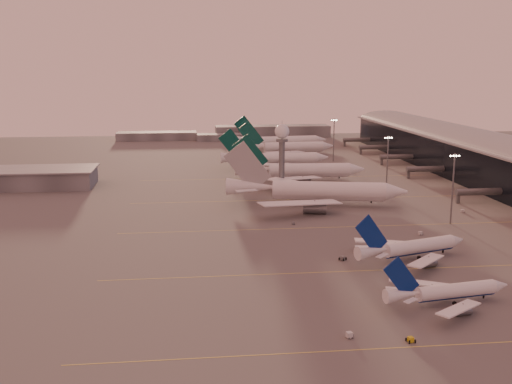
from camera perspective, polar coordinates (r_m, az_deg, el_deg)
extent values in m
plane|color=#514F4F|center=(153.84, 7.49, -8.80)|extent=(700.00, 700.00, 0.00)
cube|color=#DAC44C|center=(172.03, 16.51, -6.96)|extent=(180.00, 0.25, 0.02)
cube|color=#DAC44C|center=(212.35, 11.84, -3.17)|extent=(180.00, 0.25, 0.02)
cube|color=#DAC44C|center=(254.24, 8.71, -0.59)|extent=(180.00, 0.25, 0.02)
cube|color=#DAC44C|center=(301.84, 6.27, 1.42)|extent=(180.00, 0.25, 0.02)
cube|color=black|center=(291.48, 23.23, 1.96)|extent=(36.00, 360.00, 18.00)
cylinder|color=slate|center=(259.20, 20.73, 0.03)|extent=(22.00, 2.80, 2.80)
cube|color=slate|center=(255.27, 18.69, -0.53)|extent=(1.20, 1.20, 4.40)
cylinder|color=slate|center=(309.19, 16.07, 2.12)|extent=(22.00, 2.80, 2.80)
cube|color=slate|center=(305.90, 14.31, 1.68)|extent=(1.20, 1.20, 4.40)
cylinder|color=slate|center=(347.88, 13.46, 3.29)|extent=(22.00, 2.80, 2.80)
cube|color=slate|center=(344.97, 11.88, 2.90)|extent=(1.20, 1.20, 4.40)
cylinder|color=slate|center=(387.27, 11.37, 4.21)|extent=(22.00, 2.80, 2.80)
cube|color=slate|center=(384.65, 9.94, 3.87)|extent=(1.20, 1.20, 4.40)
cylinder|color=slate|center=(425.24, 9.75, 4.93)|extent=(22.00, 2.80, 2.80)
cube|color=slate|center=(422.86, 8.43, 4.62)|extent=(1.20, 1.20, 4.40)
cube|color=#5A5B60|center=(296.35, -22.84, 1.16)|extent=(80.00, 25.00, 8.00)
cube|color=slate|center=(295.68, -22.90, 1.95)|extent=(82.00, 27.00, 0.60)
cylinder|color=slate|center=(266.29, 2.46, 2.50)|extent=(2.60, 2.60, 22.00)
cylinder|color=slate|center=(264.69, 2.49, 4.96)|extent=(5.20, 5.20, 1.20)
sphere|color=white|center=(264.26, 2.49, 5.80)|extent=(6.40, 6.40, 6.40)
cylinder|color=slate|center=(263.90, 2.50, 6.60)|extent=(0.16, 0.16, 2.00)
cylinder|color=slate|center=(218.65, 18.22, 0.28)|extent=(0.56, 0.56, 25.00)
cube|color=slate|center=(216.71, 18.42, 3.39)|extent=(3.60, 0.25, 0.25)
sphere|color=#FFEABF|center=(216.14, 18.05, 3.29)|extent=(0.56, 0.56, 0.56)
sphere|color=#FFEABF|center=(216.56, 18.29, 3.29)|extent=(0.56, 0.56, 0.56)
sphere|color=#FFEABF|center=(216.97, 18.53, 3.29)|extent=(0.56, 0.56, 0.56)
sphere|color=#FFEABF|center=(217.40, 18.77, 3.28)|extent=(0.56, 0.56, 0.56)
cylinder|color=slate|center=(267.15, 12.39, 2.59)|extent=(0.56, 0.56, 25.00)
cube|color=slate|center=(265.56, 12.51, 5.15)|extent=(3.60, 0.25, 0.25)
sphere|color=#FFEABF|center=(265.13, 12.19, 5.06)|extent=(0.56, 0.56, 0.56)
sphere|color=#FFEABF|center=(265.45, 12.40, 5.06)|extent=(0.56, 0.56, 0.56)
sphere|color=#FFEABF|center=(265.77, 12.60, 5.06)|extent=(0.56, 0.56, 0.56)
sphere|color=#FFEABF|center=(266.09, 12.81, 5.06)|extent=(0.56, 0.56, 0.56)
cylinder|color=slate|center=(352.24, 7.41, 4.92)|extent=(0.56, 0.56, 25.00)
cube|color=slate|center=(351.04, 7.46, 6.87)|extent=(3.60, 0.25, 0.25)
sphere|color=#FFEABF|center=(350.72, 7.22, 6.81)|extent=(0.56, 0.56, 0.56)
sphere|color=#FFEABF|center=(350.95, 7.38, 6.80)|extent=(0.56, 0.56, 0.56)
sphere|color=#FFEABF|center=(351.19, 7.54, 6.80)|extent=(0.56, 0.56, 0.56)
sphere|color=#FFEABF|center=(351.43, 7.70, 6.80)|extent=(0.56, 0.56, 0.56)
cube|color=#5A5B60|center=(463.12, -9.41, 5.30)|extent=(60.00, 18.00, 6.00)
cube|color=#5A5B60|center=(476.79, 1.56, 5.81)|extent=(90.00, 20.00, 9.00)
cube|color=#5A5B60|center=(453.32, -3.12, 5.24)|extent=(40.00, 15.00, 5.00)
cylinder|color=white|center=(147.99, 18.53, -9.05)|extent=(20.02, 6.44, 3.36)
cylinder|color=navy|center=(148.26, 18.51, -9.32)|extent=(19.48, 5.44, 2.42)
cone|color=white|center=(154.66, 22.20, -8.41)|extent=(4.30, 3.92, 3.36)
cone|color=white|center=(140.79, 13.73, -9.66)|extent=(8.70, 4.63, 3.36)
cube|color=white|center=(139.28, 18.74, -10.65)|extent=(13.39, 11.25, 1.06)
cylinder|color=slate|center=(142.63, 19.07, -10.80)|extent=(4.12, 2.76, 2.18)
cube|color=slate|center=(142.28, 19.10, -10.44)|extent=(0.30, 0.26, 1.34)
cube|color=white|center=(152.20, 15.24, -8.50)|extent=(14.58, 7.76, 1.06)
cylinder|color=slate|center=(152.37, 16.37, -9.15)|extent=(4.12, 2.76, 2.18)
cube|color=slate|center=(152.05, 16.39, -8.82)|extent=(0.30, 0.26, 1.34)
cube|color=navy|center=(139.16, 13.66, -8.08)|extent=(9.16, 1.76, 10.02)
cube|color=white|center=(137.71, 14.52, -10.16)|extent=(3.95, 3.37, 0.22)
cube|color=white|center=(143.88, 13.00, -9.11)|extent=(4.07, 2.48, 0.22)
cylinder|color=black|center=(152.95, 20.84, -9.45)|extent=(0.44, 0.44, 0.88)
cylinder|color=black|center=(149.44, 17.54, -9.70)|extent=(1.03, 0.59, 0.97)
cylinder|color=black|center=(146.45, 18.37, -10.20)|extent=(1.03, 0.59, 0.97)
cylinder|color=white|center=(178.29, 15.31, -5.15)|extent=(23.09, 10.83, 3.92)
cylinder|color=navy|center=(178.54, 15.29, -5.42)|extent=(22.31, 9.64, 2.82)
cone|color=white|center=(187.11, 18.56, -4.55)|extent=(5.44, 5.10, 3.92)
cone|color=white|center=(168.51, 11.01, -5.76)|extent=(10.38, 6.70, 3.92)
cube|color=white|center=(167.99, 15.89, -6.47)|extent=(14.33, 14.64, 1.23)
cylinder|color=slate|center=(171.92, 16.09, -6.69)|extent=(5.02, 3.80, 2.55)
cube|color=slate|center=(171.59, 16.11, -6.34)|extent=(0.37, 0.34, 1.57)
cube|color=white|center=(182.34, 11.99, -4.83)|extent=(17.06, 6.69, 1.23)
cylinder|color=slate|center=(182.75, 13.11, -5.43)|extent=(5.02, 3.80, 2.55)
cube|color=slate|center=(182.43, 13.12, -5.10)|extent=(0.37, 0.34, 1.57)
cube|color=navy|center=(166.87, 10.94, -4.19)|extent=(10.33, 3.66, 11.67)
cube|color=white|center=(165.08, 11.91, -6.13)|extent=(4.36, 4.29, 0.26)
cube|color=white|center=(171.97, 10.16, -5.33)|extent=(4.64, 2.27, 0.26)
cylinder|color=black|center=(184.59, 17.37, -5.56)|extent=(0.52, 0.52, 1.03)
cylinder|color=black|center=(179.58, 14.34, -5.85)|extent=(1.24, 0.84, 1.13)
cylinder|color=black|center=(176.26, 15.26, -6.24)|extent=(1.24, 0.84, 1.13)
cylinder|color=white|center=(238.52, 6.92, -0.18)|extent=(44.70, 15.80, 6.91)
cylinder|color=white|center=(238.85, 6.91, -0.55)|extent=(43.44, 13.73, 4.97)
cone|color=white|center=(240.72, 13.21, -0.30)|extent=(9.79, 8.51, 6.91)
cone|color=white|center=(239.52, -0.60, 0.16)|extent=(19.56, 10.55, 6.91)
cube|color=white|center=(220.77, 4.22, -1.42)|extent=(32.53, 15.92, 2.05)
cylinder|color=slate|center=(225.61, 5.60, -1.89)|extent=(9.30, 6.15, 4.49)
cube|color=slate|center=(225.25, 5.61, -1.49)|extent=(0.38, 0.34, 2.76)
cube|color=white|center=(256.72, 4.41, 0.44)|extent=(29.09, 25.97, 2.05)
cylinder|color=slate|center=(253.00, 5.59, -0.39)|extent=(9.30, 6.15, 4.49)
cube|color=slate|center=(252.67, 5.60, -0.04)|extent=(0.38, 0.34, 2.76)
cube|color=#97999E|center=(238.11, -0.83, 2.09)|extent=(18.83, 4.30, 20.51)
cube|color=white|center=(231.19, -0.91, -0.22)|extent=(9.08, 5.21, 0.28)
cube|color=white|center=(247.87, -0.48, 0.60)|extent=(8.73, 7.78, 0.28)
cylinder|color=black|center=(240.49, 10.90, -1.25)|extent=(0.56, 0.56, 1.11)
cylinder|color=black|center=(241.73, 6.04, -1.02)|extent=(1.31, 0.80, 1.23)
cylinder|color=black|center=(236.95, 6.05, -1.28)|extent=(1.31, 0.80, 1.23)
cylinder|color=white|center=(289.16, 5.08, 1.88)|extent=(39.00, 8.09, 6.25)
cylinder|color=white|center=(289.41, 5.07, 1.60)|extent=(38.14, 6.30, 4.50)
cone|color=white|center=(293.54, 9.55, 1.91)|extent=(7.79, 6.60, 6.25)
cone|color=white|center=(286.17, -0.37, 1.98)|extent=(16.53, 7.02, 6.25)
cube|color=white|center=(272.16, 3.60, 1.05)|extent=(28.22, 17.90, 1.85)
cylinder|color=slate|center=(277.02, 4.47, 0.68)|extent=(7.68, 4.41, 4.06)
cube|color=slate|center=(276.74, 4.47, 0.98)|extent=(0.34, 0.28, 2.50)
cube|color=white|center=(304.01, 2.83, 2.19)|extent=(27.51, 19.98, 1.85)
cylinder|color=slate|center=(301.26, 3.81, 1.59)|extent=(7.68, 4.41, 4.06)
cube|color=slate|center=(301.00, 3.81, 1.87)|extent=(0.34, 0.28, 2.50)
cube|color=#073D36|center=(284.96, -0.54, 3.46)|extent=(17.19, 1.19, 18.49)
cube|color=white|center=(278.75, -0.34, 1.75)|extent=(8.00, 5.55, 0.27)
cube|color=white|center=(293.51, -0.51, 2.26)|extent=(7.93, 6.07, 0.27)
cylinder|color=black|center=(292.43, 7.92, 1.15)|extent=(0.54, 0.54, 1.08)
cylinder|color=black|center=(291.69, 4.39, 1.21)|extent=(1.21, 0.59, 1.19)
cylinder|color=black|center=(287.08, 4.52, 1.04)|extent=(1.21, 0.59, 1.19)
cylinder|color=white|center=(327.71, 2.54, 3.04)|extent=(36.86, 6.22, 5.94)
cylinder|color=white|center=(327.92, 2.53, 2.81)|extent=(36.11, 4.55, 4.28)
cone|color=white|center=(331.97, 6.29, 3.09)|extent=(7.17, 5.99, 5.94)
cone|color=white|center=(324.41, -2.03, 3.09)|extent=(15.48, 6.06, 5.94)
cube|color=white|center=(311.39, 1.35, 2.39)|extent=(26.45, 18.18, 1.76)
cylinder|color=slate|center=(316.03, 2.06, 2.08)|extent=(7.16, 3.91, 3.86)
cube|color=slate|center=(315.79, 2.06, 2.33)|extent=(0.31, 0.26, 2.38)
cube|color=white|center=(341.70, 0.61, 3.23)|extent=(26.56, 17.86, 1.76)
cylinder|color=slate|center=(339.10, 1.45, 2.75)|extent=(7.16, 3.91, 3.86)
cube|color=slate|center=(338.88, 1.45, 2.98)|extent=(0.31, 0.26, 2.38)
cube|color=#073D36|center=(323.36, -2.17, 4.33)|extent=(16.34, 0.48, 17.57)
cube|color=white|center=(317.35, -1.97, 2.92)|extent=(7.57, 5.57, 0.26)
cube|color=white|center=(331.39, -2.18, 3.30)|extent=(7.58, 5.48, 0.26)
cylinder|color=black|center=(330.83, 4.92, 2.44)|extent=(0.51, 0.51, 1.02)
cylinder|color=black|center=(330.01, 1.96, 2.47)|extent=(1.13, 0.52, 1.13)
cylinder|color=black|center=(325.62, 2.08, 2.34)|extent=(1.13, 0.52, 1.13)
cylinder|color=white|center=(375.79, 3.59, 4.15)|extent=(37.11, 7.70, 5.95)
cylinder|color=white|center=(375.97, 3.58, 3.95)|extent=(36.30, 6.01, 4.28)
cone|color=white|center=(381.21, 6.82, 4.20)|extent=(7.41, 6.28, 5.95)
cone|color=white|center=(370.85, -0.37, 4.18)|extent=(15.73, 6.68, 5.95)
cube|color=white|center=(359.00, 2.71, 3.63)|extent=(26.18, 19.02, 1.76)
cylinder|color=slate|center=(363.84, 3.29, 3.35)|extent=(7.31, 4.20, 3.87)
cube|color=slate|center=(363.64, 3.29, 3.57)|extent=(0.32, 0.27, 2.38)
cube|color=white|center=(389.13, 1.78, 4.27)|extent=(26.86, 17.03, 1.76)
cylinder|color=slate|center=(386.77, 2.53, 3.85)|extent=(7.31, 4.20, 3.87)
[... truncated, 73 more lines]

